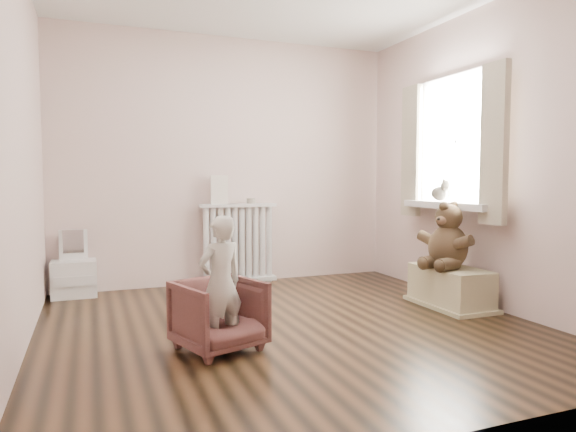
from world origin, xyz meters
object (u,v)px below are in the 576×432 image
object	(u,v)px
toy_bench	(450,284)
toy_vanity	(74,268)
armchair	(219,315)
child	(221,283)
plush_cat	(440,191)
teddy_bear	(449,230)
radiator	(238,247)

from	to	relation	value
toy_bench	toy_vanity	bearing A→B (deg)	152.70
armchair	child	xyz separation A→B (m)	(0.00, -0.05, 0.22)
toy_vanity	plush_cat	size ratio (longest dim) A/B	2.59
armchair	teddy_bear	xyz separation A→B (m)	(2.12, 0.40, 0.44)
toy_vanity	toy_bench	size ratio (longest dim) A/B	0.87
radiator	toy_bench	bearing A→B (deg)	-47.92
radiator	armchair	size ratio (longest dim) A/B	1.68
armchair	child	bearing A→B (deg)	-108.50
child	plush_cat	world-z (taller)	plush_cat
teddy_bear	plush_cat	distance (m)	0.51
child	plush_cat	size ratio (longest dim) A/B	3.52
child	toy_bench	distance (m)	2.21
radiator	child	bearing A→B (deg)	-108.58
toy_bench	teddy_bear	world-z (taller)	teddy_bear
toy_vanity	teddy_bear	world-z (taller)	teddy_bear
armchair	toy_bench	distance (m)	2.19
toy_vanity	teddy_bear	bearing A→B (deg)	-27.58
armchair	toy_bench	world-z (taller)	armchair
toy_vanity	radiator	bearing A→B (deg)	1.07
toy_vanity	child	xyz separation A→B (m)	(0.92, -2.04, 0.17)
armchair	teddy_bear	size ratio (longest dim) A/B	0.90
toy_vanity	plush_cat	world-z (taller)	plush_cat
toy_bench	radiator	bearing A→B (deg)	132.08
toy_vanity	child	distance (m)	2.24
teddy_bear	plush_cat	world-z (taller)	plush_cat
radiator	toy_vanity	world-z (taller)	radiator
radiator	child	distance (m)	2.18
toy_vanity	teddy_bear	size ratio (longest dim) A/B	1.12
radiator	plush_cat	xyz separation A→B (m)	(1.60, -1.27, 0.61)
plush_cat	toy_vanity	bearing A→B (deg)	160.13
child	plush_cat	bearing A→B (deg)	-179.31
armchair	child	distance (m)	0.22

